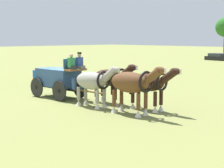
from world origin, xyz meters
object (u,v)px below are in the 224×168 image
object	(u,v)px
draft_horse_lead_off	(132,84)
parked_vehicle_a	(218,57)
show_wagon	(60,78)
draft_horse_rear_off	(93,82)
draft_horse_rear_near	(111,79)
draft_horse_lead_near	(149,84)

from	to	relation	value
draft_horse_lead_off	parked_vehicle_a	size ratio (longest dim) A/B	0.75
show_wagon	draft_horse_rear_off	distance (m)	3.58
show_wagon	draft_horse_rear_off	size ratio (longest dim) A/B	1.84
draft_horse_rear_near	draft_horse_lead_off	world-z (taller)	draft_horse_lead_off
draft_horse_rear_off	draft_horse_lead_off	distance (m)	2.59
draft_horse_lead_off	draft_horse_rear_near	bearing A→B (deg)	156.31
draft_horse_rear_near	draft_horse_lead_near	world-z (taller)	draft_horse_rear_near
show_wagon	draft_horse_lead_near	size ratio (longest dim) A/B	1.85
draft_horse_lead_off	parked_vehicle_a	bearing A→B (deg)	114.73
draft_horse_rear_off	parked_vehicle_a	bearing A→B (deg)	111.41
show_wagon	draft_horse_lead_near	distance (m)	6.16
draft_horse_rear_off	draft_horse_lead_off	xyz separation A→B (m)	(2.58, 0.14, 0.13)
show_wagon	draft_horse_lead_off	bearing A→B (deg)	-3.07
draft_horse_rear_near	draft_horse_lead_near	xyz separation A→B (m)	(2.60, 0.14, -0.03)
draft_horse_rear_near	show_wagon	bearing A→B (deg)	-166.54
draft_horse_rear_near	parked_vehicle_a	world-z (taller)	draft_horse_rear_near
draft_horse_rear_off	draft_horse_lead_off	size ratio (longest dim) A/B	0.96
draft_horse_lead_off	draft_horse_rear_off	bearing A→B (deg)	-176.99
draft_horse_rear_off	draft_horse_lead_near	bearing A→B (deg)	29.50
draft_horse_rear_near	draft_horse_lead_off	size ratio (longest dim) A/B	0.98
draft_horse_rear_off	draft_horse_lead_off	world-z (taller)	draft_horse_lead_off
draft_horse_lead_near	parked_vehicle_a	world-z (taller)	draft_horse_lead_near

